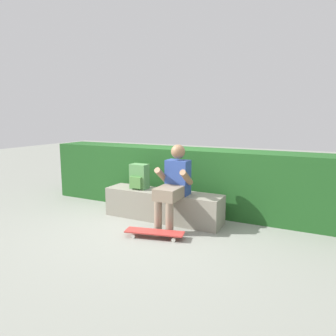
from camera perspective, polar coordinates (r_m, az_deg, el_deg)
ground_plane at (r=4.85m, az=-2.34°, el=-10.14°), size 24.00×24.00×0.00m
bench_main at (r=4.99m, az=-0.95°, el=-6.80°), size 1.90×0.44×0.46m
person_skater at (r=4.57m, az=1.03°, el=-2.80°), size 0.49×0.62×1.21m
skateboard_near_person at (r=4.32m, az=-2.47°, el=-11.59°), size 0.82×0.38×0.09m
backpack_on_bench at (r=5.08m, az=-5.26°, el=-1.61°), size 0.28×0.23×0.40m
hedge_row at (r=5.43m, az=5.49°, el=-2.16°), size 5.72×0.64×1.07m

